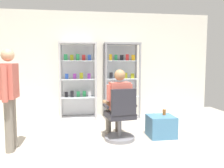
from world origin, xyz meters
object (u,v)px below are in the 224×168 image
Objects in this scene: storage_crate at (161,126)px; display_cabinet_right at (121,80)px; tea_glass at (164,112)px; display_cabinet_left at (78,80)px; seated_shopkeeper at (118,100)px; standing_customer at (9,93)px; office_chair at (121,119)px.

display_cabinet_right is at bearing 105.21° from storage_crate.
storage_crate is at bearing -145.39° from tea_glass.
storage_crate is (1.56, -1.68, -0.76)m from display_cabinet_left.
display_cabinet_left is 17.28× the size of tea_glass.
display_cabinet_right reaches higher than seated_shopkeeper.
display_cabinet_left is 1.10m from display_cabinet_right.
display_cabinet_left is 3.85× the size of storage_crate.
standing_customer reaches higher than tea_glass.
display_cabinet_left and display_cabinet_right have the same top height.
seated_shopkeeper is 2.61× the size of storage_crate.
standing_customer is (-2.63, -0.28, 0.73)m from storage_crate.
seated_shopkeeper is 0.98m from storage_crate.
seated_shopkeeper is 1.85m from standing_customer.
tea_glass reaches higher than storage_crate.
office_chair is (-0.35, -1.78, -0.57)m from display_cabinet_right.
display_cabinet_left is 2.36m from tea_glass.
standing_customer reaches higher than seated_shopkeeper.
standing_customer is at bearing -173.87° from storage_crate.
tea_glass is 0.07× the size of standing_customer.
display_cabinet_left is 1.47× the size of seated_shopkeeper.
display_cabinet_left is 2.02m from office_chair.
display_cabinet_right is 1.98× the size of office_chair.
seated_shopkeeper is 11.73× the size of tea_glass.
office_chair is at bearing -81.67° from seated_shopkeeper.
tea_glass is at bearing 10.25° from office_chair.
storage_crate is (0.81, 0.10, -0.19)m from office_chair.
display_cabinet_right reaches higher than standing_customer.
display_cabinet_right is 2.93m from standing_customer.
office_chair is at bearing -172.61° from storage_crate.
office_chair is at bearing -101.11° from display_cabinet_right.
display_cabinet_left is at bearing 61.15° from standing_customer.
display_cabinet_left reaches higher than office_chair.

